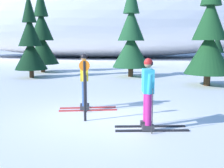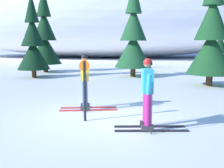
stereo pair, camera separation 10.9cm
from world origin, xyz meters
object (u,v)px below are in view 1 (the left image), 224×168
(skier_yellow_jacket, at_px, (85,81))
(pine_tree_center_left, at_px, (30,43))
(skier_cyan_jacket, at_px, (148,93))
(pine_tree_far_left, at_px, (42,37))
(pine_tree_far_right, at_px, (217,51))
(trail_marker_post, at_px, (85,87))
(pine_tree_center, at_px, (131,37))
(pine_tree_center_right, at_px, (209,35))

(skier_yellow_jacket, xyz_separation_m, pine_tree_center_left, (-4.29, 7.24, 1.10))
(skier_cyan_jacket, relative_size, pine_tree_far_left, 0.31)
(pine_tree_far_right, xyz_separation_m, trail_marker_post, (-7.05, -12.21, -0.55))
(skier_yellow_jacket, relative_size, trail_marker_post, 1.12)
(pine_tree_center, height_order, pine_tree_far_right, pine_tree_center)
(pine_tree_far_right, bearing_deg, pine_tree_center, -153.45)
(pine_tree_far_left, relative_size, pine_tree_center_left, 1.18)
(pine_tree_center_left, relative_size, pine_tree_far_right, 1.38)
(pine_tree_far_right, relative_size, trail_marker_post, 2.16)
(pine_tree_center_left, xyz_separation_m, pine_tree_center, (5.71, 0.83, 0.34))
(pine_tree_center, bearing_deg, skier_cyan_jacket, -87.77)
(skier_yellow_jacket, height_order, trail_marker_post, skier_yellow_jacket)
(skier_yellow_jacket, height_order, skier_cyan_jacket, skier_yellow_jacket)
(skier_yellow_jacket, bearing_deg, pine_tree_center_right, 44.51)
(skier_yellow_jacket, bearing_deg, pine_tree_center, 79.98)
(trail_marker_post, bearing_deg, pine_tree_far_right, 60.01)
(pine_tree_far_right, distance_m, trail_marker_post, 14.11)
(pine_tree_far_left, xyz_separation_m, pine_tree_far_right, (11.76, 0.92, -0.91))
(pine_tree_center_left, bearing_deg, pine_tree_far_right, 17.95)
(pine_tree_far_left, distance_m, trail_marker_post, 12.32)
(pine_tree_far_left, height_order, trail_marker_post, pine_tree_far_left)
(pine_tree_center_left, height_order, pine_tree_far_right, pine_tree_center_left)
(skier_cyan_jacket, bearing_deg, skier_yellow_jacket, 134.98)
(skier_cyan_jacket, xyz_separation_m, pine_tree_center, (-0.38, 9.88, 1.45))
(pine_tree_far_left, height_order, pine_tree_center, pine_tree_far_left)
(pine_tree_center_left, xyz_separation_m, pine_tree_far_right, (11.54, 3.74, -0.55))
(skier_cyan_jacket, xyz_separation_m, pine_tree_far_left, (-6.32, 11.87, 1.48))
(pine_tree_center_left, bearing_deg, pine_tree_center_right, -13.89)
(skier_yellow_jacket, relative_size, pine_tree_center_right, 0.32)
(pine_tree_center, bearing_deg, trail_marker_post, -97.49)
(pine_tree_center_right, bearing_deg, pine_tree_center_left, 166.11)
(pine_tree_center_left, bearing_deg, trail_marker_post, -62.08)
(pine_tree_center, bearing_deg, pine_tree_center_left, -171.77)
(skier_yellow_jacket, xyz_separation_m, pine_tree_center_right, (5.03, 4.94, 1.46))
(pine_tree_far_left, relative_size, pine_tree_center, 1.01)
(pine_tree_center_right, bearing_deg, pine_tree_far_right, 69.78)
(pine_tree_center_left, distance_m, trail_marker_post, 9.65)
(pine_tree_center, distance_m, pine_tree_center_right, 4.77)
(skier_cyan_jacket, height_order, pine_tree_far_right, pine_tree_far_right)
(skier_cyan_jacket, relative_size, pine_tree_center_left, 0.37)
(skier_cyan_jacket, height_order, pine_tree_center, pine_tree_center)
(skier_yellow_jacket, bearing_deg, skier_cyan_jacket, -45.02)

